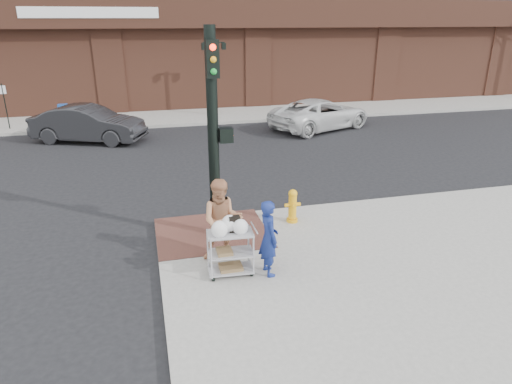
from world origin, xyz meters
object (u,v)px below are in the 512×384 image
object	(u,v)px
sedan_dark	(88,124)
woman_blue	(269,238)
pedestrian_tan	(222,220)
lamp_post	(214,70)
fire_hydrant	(293,205)
minivan_white	(321,114)
utility_cart	(230,249)
traffic_signal_pole	(214,130)

from	to	relation	value
sedan_dark	woman_blue	bearing A→B (deg)	-138.20
woman_blue	sedan_dark	world-z (taller)	woman_blue
pedestrian_tan	lamp_post	bearing A→B (deg)	90.83
woman_blue	fire_hydrant	bearing A→B (deg)	-33.85
sedan_dark	fire_hydrant	size ratio (longest dim) A/B	5.42
minivan_white	utility_cart	distance (m)	14.84
lamp_post	traffic_signal_pole	size ratio (longest dim) A/B	0.80
lamp_post	minivan_white	distance (m)	6.55
woman_blue	utility_cart	distance (m)	0.84
utility_cart	woman_blue	bearing A→B (deg)	-10.80
traffic_signal_pole	lamp_post	bearing A→B (deg)	80.76
traffic_signal_pole	minivan_white	distance (m)	13.29
minivan_white	woman_blue	bearing A→B (deg)	131.52
pedestrian_tan	utility_cart	xyz separation A→B (m)	(0.03, -0.71, -0.35)
traffic_signal_pole	pedestrian_tan	bearing A→B (deg)	-93.57
fire_hydrant	pedestrian_tan	bearing A→B (deg)	-144.49
minivan_white	fire_hydrant	world-z (taller)	minivan_white
traffic_signal_pole	fire_hydrant	distance (m)	3.05
traffic_signal_pole	woman_blue	bearing A→B (deg)	-70.58
lamp_post	minivan_white	size ratio (longest dim) A/B	0.74
lamp_post	pedestrian_tan	world-z (taller)	lamp_post
woman_blue	pedestrian_tan	distance (m)	1.20
sedan_dark	utility_cart	world-z (taller)	sedan_dark
fire_hydrant	utility_cart	bearing A→B (deg)	-133.37
pedestrian_tan	sedan_dark	distance (m)	13.01
traffic_signal_pole	minivan_white	size ratio (longest dim) A/B	0.92
pedestrian_tan	sedan_dark	size ratio (longest dim) A/B	0.38
utility_cart	traffic_signal_pole	bearing A→B (deg)	88.70
lamp_post	pedestrian_tan	bearing A→B (deg)	-98.81
utility_cart	fire_hydrant	xyz separation A→B (m)	(2.12, 2.25, -0.13)
woman_blue	utility_cart	bearing A→B (deg)	74.38
traffic_signal_pole	pedestrian_tan	xyz separation A→B (m)	(-0.08, -1.26, -1.73)
sedan_dark	minivan_white	xyz separation A→B (m)	(11.13, -0.13, -0.06)
minivan_white	sedan_dark	bearing A→B (deg)	66.79
lamp_post	pedestrian_tan	distance (m)	16.75
lamp_post	utility_cart	world-z (taller)	lamp_post
fire_hydrant	woman_blue	bearing A→B (deg)	-119.03
minivan_white	utility_cart	xyz separation A→B (m)	(-7.18, -12.99, -0.01)
sedan_dark	utility_cart	xyz separation A→B (m)	(3.95, -13.12, -0.07)
lamp_post	sedan_dark	bearing A→B (deg)	-147.77
pedestrian_tan	utility_cart	distance (m)	0.79
lamp_post	fire_hydrant	xyz separation A→B (m)	(-0.40, -14.95, -2.00)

